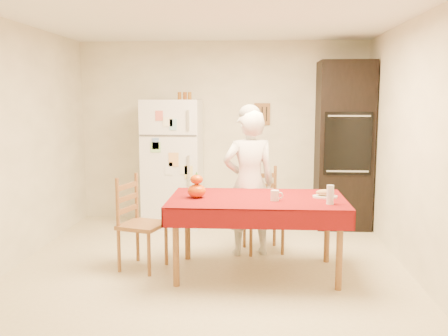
# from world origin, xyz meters

# --- Properties ---
(floor) EXTENTS (4.50, 4.50, 0.00)m
(floor) POSITION_xyz_m (0.00, 0.00, 0.00)
(floor) COLOR #C7B98F
(floor) RESTS_ON ground
(room_shell) EXTENTS (4.02, 4.52, 2.51)m
(room_shell) POSITION_xyz_m (0.00, 0.00, 1.62)
(room_shell) COLOR white
(room_shell) RESTS_ON ground
(refrigerator) EXTENTS (0.75, 0.74, 1.70)m
(refrigerator) POSITION_xyz_m (-0.65, 1.88, 0.85)
(refrigerator) COLOR white
(refrigerator) RESTS_ON floor
(oven_cabinet) EXTENTS (0.70, 0.62, 2.20)m
(oven_cabinet) POSITION_xyz_m (1.63, 1.93, 1.10)
(oven_cabinet) COLOR black
(oven_cabinet) RESTS_ON floor
(dining_table) EXTENTS (1.70, 1.00, 0.76)m
(dining_table) POSITION_xyz_m (0.48, 0.03, 0.69)
(dining_table) COLOR brown
(dining_table) RESTS_ON floor
(chair_far) EXTENTS (0.50, 0.49, 0.95)m
(chair_far) POSITION_xyz_m (0.54, 0.82, 0.51)
(chair_far) COLOR brown
(chair_far) RESTS_ON floor
(chair_left) EXTENTS (0.51, 0.52, 0.95)m
(chair_left) POSITION_xyz_m (-0.73, 0.12, 0.51)
(chair_left) COLOR brown
(chair_left) RESTS_ON floor
(seated_woman) EXTENTS (0.65, 0.50, 1.60)m
(seated_woman) POSITION_xyz_m (0.40, 0.64, 0.80)
(seated_woman) COLOR silver
(seated_woman) RESTS_ON floor
(coffee_mug) EXTENTS (0.08, 0.08, 0.10)m
(coffee_mug) POSITION_xyz_m (0.65, -0.10, 0.81)
(coffee_mug) COLOR silver
(coffee_mug) RESTS_ON dining_table
(pumpkin_lower) EXTENTS (0.18, 0.18, 0.13)m
(pumpkin_lower) POSITION_xyz_m (-0.11, 0.00, 0.83)
(pumpkin_lower) COLOR #C74004
(pumpkin_lower) RESTS_ON dining_table
(pumpkin_upper) EXTENTS (0.12, 0.12, 0.09)m
(pumpkin_upper) POSITION_xyz_m (-0.11, 0.00, 0.94)
(pumpkin_upper) COLOR #CE5704
(pumpkin_upper) RESTS_ON pumpkin_lower
(wine_glass) EXTENTS (0.07, 0.07, 0.18)m
(wine_glass) POSITION_xyz_m (1.15, -0.22, 0.85)
(wine_glass) COLOR silver
(wine_glass) RESTS_ON dining_table
(bread_plate) EXTENTS (0.24, 0.24, 0.02)m
(bread_plate) POSITION_xyz_m (1.14, 0.08, 0.77)
(bread_plate) COLOR white
(bread_plate) RESTS_ON dining_table
(bread_loaf) EXTENTS (0.18, 0.10, 0.06)m
(bread_loaf) POSITION_xyz_m (1.14, 0.08, 0.81)
(bread_loaf) COLOR #AE7D56
(bread_loaf) RESTS_ON bread_plate
(spice_jar_left) EXTENTS (0.05, 0.05, 0.10)m
(spice_jar_left) POSITION_xyz_m (-0.56, 1.93, 1.75)
(spice_jar_left) COLOR brown
(spice_jar_left) RESTS_ON refrigerator
(spice_jar_mid) EXTENTS (0.05, 0.05, 0.10)m
(spice_jar_mid) POSITION_xyz_m (-0.48, 1.93, 1.75)
(spice_jar_mid) COLOR brown
(spice_jar_mid) RESTS_ON refrigerator
(spice_jar_right) EXTENTS (0.05, 0.05, 0.10)m
(spice_jar_right) POSITION_xyz_m (-0.42, 1.93, 1.75)
(spice_jar_right) COLOR #92581A
(spice_jar_right) RESTS_ON refrigerator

